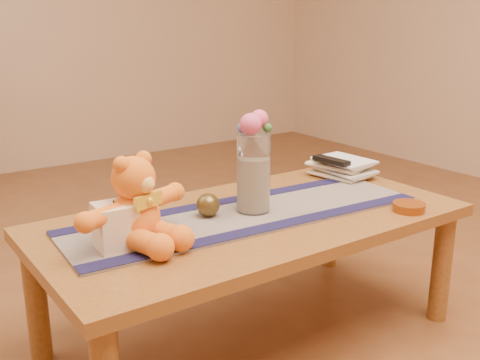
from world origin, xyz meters
TOP-DOWN VIEW (x-y plane):
  - floor at (0.00, 0.00)m, footprint 5.50×5.50m
  - coffee_table_top at (0.00, 0.00)m, footprint 1.40×0.70m
  - table_leg_fr at (0.64, -0.29)m, footprint 0.07×0.07m
  - table_leg_bl at (-0.64, 0.29)m, footprint 0.07×0.07m
  - table_leg_br at (0.64, 0.29)m, footprint 0.07×0.07m
  - persian_runner at (-0.02, 0.01)m, footprint 1.22×0.42m
  - runner_border_near at (-0.03, -0.13)m, footprint 1.20×0.13m
  - runner_border_far at (-0.01, 0.16)m, footprint 1.20×0.13m
  - teddy_bear at (-0.42, -0.00)m, footprint 0.44×0.39m
  - pillar_candle at (-0.48, -0.01)m, footprint 0.11×0.11m
  - candle_wick at (-0.48, -0.01)m, footprint 0.00×0.00m
  - glass_vase at (0.02, 0.02)m, footprint 0.11×0.11m
  - potpourri_fill at (0.02, 0.02)m, footprint 0.09×0.09m
  - rose_left at (-0.00, 0.01)m, footprint 0.07×0.07m
  - rose_right at (0.04, 0.03)m, footprint 0.06×0.06m
  - blue_flower_back at (0.03, 0.06)m, footprint 0.04×0.04m
  - blue_flower_side at (-0.01, 0.04)m, footprint 0.04×0.04m
  - leaf_sprig at (0.06, 0.00)m, footprint 0.03×0.03m
  - bronze_ball at (-0.13, 0.06)m, footprint 0.10×0.10m
  - book_bottom at (0.49, 0.16)m, footprint 0.20×0.25m
  - book_lower at (0.50, 0.15)m, footprint 0.17×0.23m
  - book_upper at (0.48, 0.16)m, footprint 0.21×0.25m
  - book_top at (0.50, 0.16)m, footprint 0.17×0.23m
  - tv_remote at (0.49, 0.15)m, footprint 0.06×0.16m
  - amber_dish at (0.46, -0.26)m, footprint 0.14×0.14m

SIDE VIEW (x-z plane):
  - floor at x=0.00m, z-range 0.00..0.00m
  - table_leg_fr at x=0.64m, z-range 0.00..0.41m
  - table_leg_bl at x=-0.64m, z-range 0.00..0.41m
  - table_leg_br at x=0.64m, z-range 0.00..0.41m
  - coffee_table_top at x=0.00m, z-range 0.41..0.45m
  - persian_runner at x=-0.02m, z-range 0.45..0.46m
  - runner_border_near at x=-0.03m, z-range 0.46..0.46m
  - runner_border_far at x=-0.01m, z-range 0.46..0.46m
  - book_bottom at x=0.49m, z-range 0.45..0.47m
  - amber_dish at x=0.46m, z-range 0.45..0.48m
  - book_lower at x=0.50m, z-range 0.47..0.49m
  - bronze_ball at x=-0.13m, z-range 0.46..0.53m
  - book_upper at x=0.48m, z-range 0.49..0.51m
  - book_top at x=0.50m, z-range 0.51..0.53m
  - pillar_candle at x=-0.48m, z-range 0.46..0.59m
  - tv_remote at x=0.49m, z-range 0.53..0.54m
  - potpourri_fill at x=0.02m, z-range 0.46..0.64m
  - teddy_bear at x=-0.42m, z-range 0.46..0.70m
  - glass_vase at x=0.02m, z-range 0.46..0.72m
  - candle_wick at x=-0.48m, z-range 0.59..0.60m
  - leaf_sprig at x=0.06m, z-range 0.72..0.75m
  - blue_flower_side at x=-0.01m, z-range 0.72..0.76m
  - blue_flower_back at x=0.03m, z-range 0.72..0.77m
  - rose_left at x=0.00m, z-range 0.72..0.79m
  - rose_right at x=0.04m, z-range 0.73..0.79m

